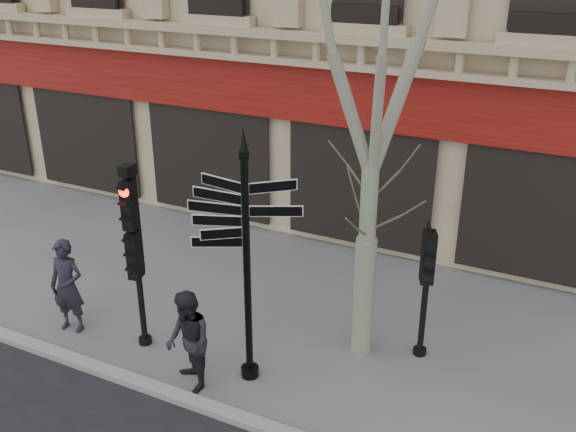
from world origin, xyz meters
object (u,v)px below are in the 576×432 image
at_px(pedestrian_a, 67,286).
at_px(fingerpost, 246,217).
at_px(pedestrian_b, 188,342).
at_px(traffic_signal_main, 134,236).
at_px(traffic_signal_secondary, 427,270).

bearing_deg(pedestrian_a, fingerpost, -6.38).
relative_size(pedestrian_a, pedestrian_b, 1.05).
distance_m(fingerpost, pedestrian_a, 4.18).
xyz_separation_m(traffic_signal_main, traffic_signal_secondary, (4.55, 1.88, -0.48)).
xyz_separation_m(fingerpost, pedestrian_a, (-3.67, -0.23, -1.99)).
bearing_deg(pedestrian_b, traffic_signal_secondary, 78.59).
distance_m(traffic_signal_main, pedestrian_b, 2.04).
bearing_deg(pedestrian_a, traffic_signal_main, -2.03).
bearing_deg(pedestrian_b, fingerpost, 82.67).
distance_m(fingerpost, pedestrian_b, 2.26).
relative_size(fingerpost, traffic_signal_main, 1.27).
bearing_deg(fingerpost, pedestrian_a, 167.51).
relative_size(traffic_signal_secondary, pedestrian_a, 1.32).
bearing_deg(traffic_signal_secondary, pedestrian_a, 176.26).
bearing_deg(pedestrian_a, pedestrian_b, -18.57).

